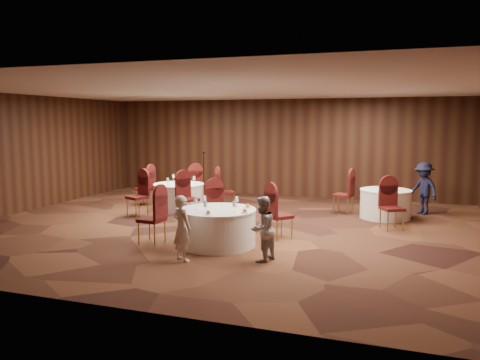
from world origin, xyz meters
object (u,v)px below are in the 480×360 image
(table_left, at_px, (179,197))
(man_c, at_px, (423,188))
(table_right, at_px, (385,204))
(woman_a, at_px, (182,228))
(table_main, at_px, (218,227))
(woman_b, at_px, (262,229))
(mic_stand, at_px, (204,184))

(table_left, distance_m, man_c, 6.65)
(table_right, bearing_deg, woman_a, -123.50)
(table_left, bearing_deg, table_main, -52.81)
(table_left, distance_m, woman_b, 5.28)
(table_main, height_order, woman_b, woman_b)
(mic_stand, relative_size, woman_a, 1.26)
(woman_b, bearing_deg, table_main, -104.22)
(woman_a, bearing_deg, mic_stand, -42.23)
(man_c, bearing_deg, table_left, -119.17)
(mic_stand, bearing_deg, table_left, -84.64)
(table_right, bearing_deg, table_main, -128.74)
(table_left, height_order, woman_a, woman_a)
(table_right, distance_m, mic_stand, 5.96)
(table_main, bearing_deg, woman_a, -101.05)
(mic_stand, bearing_deg, man_c, -6.47)
(woman_b, bearing_deg, woman_a, -53.44)
(woman_a, bearing_deg, table_main, -73.14)
(table_main, distance_m, woman_a, 1.21)
(table_left, height_order, man_c, man_c)
(table_left, xyz_separation_m, woman_b, (3.54, -3.91, 0.21))
(woman_a, height_order, man_c, man_c)
(woman_b, bearing_deg, table_right, 175.40)
(table_left, height_order, mic_stand, mic_stand)
(mic_stand, relative_size, woman_b, 1.28)
(table_right, bearing_deg, woman_b, -113.28)
(table_left, height_order, woman_b, woman_b)
(woman_b, xyz_separation_m, man_c, (2.92, 5.46, 0.11))
(table_main, height_order, man_c, man_c)
(table_main, xyz_separation_m, man_c, (4.04, 4.73, 0.32))
(table_left, distance_m, woman_a, 4.87)
(table_main, relative_size, mic_stand, 1.03)
(table_right, height_order, woman_b, woman_b)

